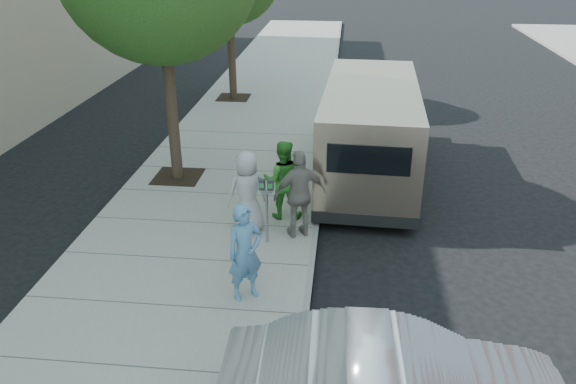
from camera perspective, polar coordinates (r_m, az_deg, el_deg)
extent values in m
plane|color=black|center=(12.35, -3.86, -3.94)|extent=(120.00, 120.00, 0.00)
cube|color=gray|center=(12.51, -8.40, -3.38)|extent=(5.00, 60.00, 0.15)
cube|color=gray|center=(12.17, 2.84, -3.98)|extent=(0.12, 60.00, 0.16)
cube|color=black|center=(14.88, -11.12, 1.57)|extent=(1.20, 1.20, 0.01)
cylinder|color=#38281E|center=(14.23, -11.78, 8.88)|extent=(0.28, 0.28, 3.96)
cube|color=black|center=(21.84, -5.55, 9.55)|extent=(1.20, 1.20, 0.01)
cylinder|color=#38281E|center=(21.44, -5.75, 14.07)|extent=(0.28, 0.28, 3.52)
cylinder|color=gray|center=(11.34, -2.16, -2.64)|extent=(0.06, 0.06, 1.11)
cube|color=gray|center=(11.08, -2.21, 0.09)|extent=(0.22, 0.07, 0.08)
cube|color=#2D2D30|center=(11.03, -2.65, 0.77)|extent=(0.12, 0.10, 0.22)
cube|color=#2D2D30|center=(11.01, -1.79, 0.72)|extent=(0.12, 0.10, 0.22)
cube|color=#C3A68C|center=(14.49, 8.29, 6.27)|extent=(2.52, 6.21, 2.26)
cube|color=#C3A68C|center=(17.85, 8.33, 8.00)|extent=(2.11, 0.71, 0.96)
cube|color=black|center=(11.47, 8.19, 3.22)|extent=(1.70, 0.09, 0.62)
cylinder|color=black|center=(16.73, 4.76, 5.66)|extent=(0.33, 0.87, 0.86)
cylinder|color=black|center=(16.74, 11.61, 5.23)|extent=(0.33, 0.87, 0.86)
cylinder|color=black|center=(12.89, 3.47, -0.46)|extent=(0.33, 0.87, 0.86)
cylinder|color=black|center=(12.90, 12.32, -1.00)|extent=(0.33, 0.87, 0.86)
imported|color=#568CB7|center=(9.57, -4.38, -6.17)|extent=(0.77, 0.72, 1.76)
imported|color=green|center=(12.22, -0.54, 1.25)|extent=(0.93, 0.76, 1.78)
imported|color=#B0B0B3|center=(11.67, -4.15, 0.00)|extent=(1.04, 0.92, 1.79)
imported|color=gray|center=(11.43, 1.21, -0.22)|extent=(1.20, 0.87, 1.89)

